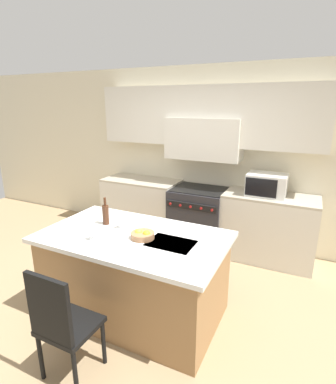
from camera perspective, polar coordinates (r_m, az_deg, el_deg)
ground_plane at (r=3.39m, az=-6.55°, el=-22.87°), size 10.00×10.00×0.00m
back_cabinetry at (r=4.63m, az=7.44°, el=9.44°), size 10.00×0.46×2.70m
back_counter at (r=4.67m, az=5.95°, el=-4.60°), size 3.30×0.62×0.94m
range_stove at (r=4.66m, az=5.85°, el=-4.82°), size 0.81×0.70×0.92m
microwave at (r=4.27m, az=18.28°, el=1.35°), size 0.51×0.40×0.29m
kitchen_island at (r=3.23m, az=-6.39°, el=-15.25°), size 1.85×1.08×0.89m
island_chair at (r=2.62m, az=-19.62°, el=-22.29°), size 0.42×0.40×0.99m
wine_bottle at (r=3.29m, az=-11.79°, el=-4.15°), size 0.07×0.07×0.30m
wine_glass_near at (r=2.95m, az=-14.26°, el=-6.65°), size 0.08×0.08×0.18m
wine_glass_far at (r=3.16m, az=-9.09°, el=-4.79°), size 0.08×0.08×0.18m
fruit_bowl at (r=2.94m, az=-4.88°, el=-8.14°), size 0.23×0.23×0.09m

